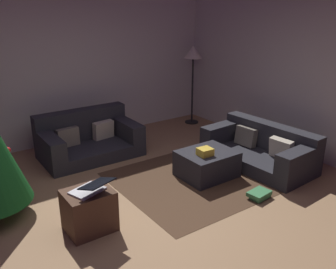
{
  "coord_description": "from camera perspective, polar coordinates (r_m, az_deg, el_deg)",
  "views": [
    {
      "loc": [
        -2.07,
        -3.23,
        2.44
      ],
      "look_at": [
        0.63,
        0.59,
        0.75
      ],
      "focal_mm": 39.53,
      "sensor_mm": 36.0,
      "label": 1
    }
  ],
  "objects": [
    {
      "name": "ground_plane",
      "position": [
        4.55,
        -2.18,
        -12.61
      ],
      "size": [
        6.4,
        6.4,
        0.0
      ],
      "primitive_type": "plane",
      "color": "#93704C"
    },
    {
      "name": "rear_partition",
      "position": [
        6.79,
        -17.18,
        9.33
      ],
      "size": [
        6.4,
        0.12,
        2.6
      ],
      "primitive_type": "cube",
      "color": "beige",
      "rests_on": "ground_plane"
    },
    {
      "name": "corner_partition",
      "position": [
        6.24,
        22.82,
        7.79
      ],
      "size": [
        0.12,
        6.4,
        2.6
      ],
      "primitive_type": "cube",
      "color": "beige",
      "rests_on": "ground_plane"
    },
    {
      "name": "couch_left",
      "position": [
        6.31,
        -12.3,
        -0.71
      ],
      "size": [
        1.59,
        0.97,
        0.73
      ],
      "rotation": [
        0.0,
        0.0,
        3.13
      ],
      "color": "#26262B",
      "rests_on": "ground_plane"
    },
    {
      "name": "couch_right",
      "position": [
        6.01,
        14.18,
        -2.2
      ],
      "size": [
        0.97,
        1.76,
        0.62
      ],
      "rotation": [
        0.0,
        0.0,
        1.63
      ],
      "color": "#26262B",
      "rests_on": "ground_plane"
    },
    {
      "name": "ottoman",
      "position": [
        5.47,
        6.01,
        -4.52
      ],
      "size": [
        0.78,
        0.65,
        0.38
      ],
      "primitive_type": "cube",
      "color": "#26262B",
      "rests_on": "ground_plane"
    },
    {
      "name": "gift_box",
      "position": [
        5.25,
        5.73,
        -2.67
      ],
      "size": [
        0.21,
        0.19,
        0.11
      ],
      "primitive_type": "cube",
      "rotation": [
        0.0,
        0.0,
        -0.06
      ],
      "color": "gold",
      "rests_on": "ottoman"
    },
    {
      "name": "tv_remote",
      "position": [
        5.36,
        6.29,
        -2.7
      ],
      "size": [
        0.13,
        0.16,
        0.02
      ],
      "primitive_type": "cube",
      "rotation": [
        0.0,
        0.0,
        -0.6
      ],
      "color": "black",
      "rests_on": "ottoman"
    },
    {
      "name": "side_table",
      "position": [
        4.3,
        -12.07,
        -11.38
      ],
      "size": [
        0.52,
        0.44,
        0.48
      ],
      "primitive_type": "cube",
      "color": "#4C3323",
      "rests_on": "ground_plane"
    },
    {
      "name": "laptop",
      "position": [
        4.12,
        -11.79,
        -8.08
      ],
      "size": [
        0.46,
        0.51,
        0.18
      ],
      "color": "silver",
      "rests_on": "side_table"
    },
    {
      "name": "book_stack",
      "position": [
        5.05,
        13.92,
        -8.99
      ],
      "size": [
        0.32,
        0.24,
        0.1
      ],
      "color": "#387A47",
      "rests_on": "ground_plane"
    },
    {
      "name": "corner_lamp",
      "position": [
        7.61,
        3.89,
        11.67
      ],
      "size": [
        0.36,
        0.36,
        1.6
      ],
      "color": "black",
      "rests_on": "ground_plane"
    },
    {
      "name": "area_rug",
      "position": [
        5.55,
        5.94,
        -6.3
      ],
      "size": [
        2.6,
        2.0,
        0.01
      ],
      "primitive_type": "cube",
      "color": "#473020",
      "rests_on": "ground_plane"
    }
  ]
}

